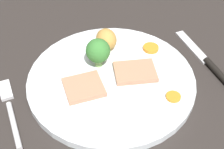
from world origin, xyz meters
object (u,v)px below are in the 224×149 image
object	(u,v)px
meat_slice_under	(84,87)
fork	(10,110)
carrot_coin_front	(151,48)
carrot_coin_back	(173,97)
meat_slice_main	(135,72)
roast_potato_left	(106,39)
broccoli_floret	(98,51)
knife	(209,63)
dinner_plate	(112,81)

from	to	relation	value
meat_slice_under	fork	xyz separation A→B (cm)	(-12.45, 0.42, -1.41)
carrot_coin_front	fork	size ratio (longest dim) A/B	0.20
carrot_coin_back	fork	size ratio (longest dim) A/B	0.16
meat_slice_main	carrot_coin_back	xyz separation A→B (cm)	(3.75, -7.44, -0.19)
roast_potato_left	broccoli_floret	xyz separation A→B (cm)	(-2.99, -4.39, 1.35)
fork	knife	world-z (taller)	knife
meat_slice_under	knife	xyz separation A→B (cm)	(24.32, -0.49, -1.35)
knife	broccoli_floret	bearing A→B (deg)	73.10
broccoli_floret	carrot_coin_front	bearing A→B (deg)	5.46
carrot_coin_back	knife	size ratio (longest dim) A/B	0.13
roast_potato_left	broccoli_floret	bearing A→B (deg)	-124.29
dinner_plate	meat_slice_main	bearing A→B (deg)	-1.59
meat_slice_under	broccoli_floret	world-z (taller)	broccoli_floret
roast_potato_left	broccoli_floret	distance (cm)	5.48
broccoli_floret	knife	size ratio (longest dim) A/B	0.30
carrot_coin_front	broccoli_floret	size ratio (longest dim) A/B	0.53
knife	dinner_plate	bearing A→B (deg)	84.25
meat_slice_main	carrot_coin_back	distance (cm)	8.34
roast_potato_left	fork	size ratio (longest dim) A/B	0.30
dinner_plate	fork	world-z (taller)	dinner_plate
carrot_coin_back	knife	world-z (taller)	carrot_coin_back
carrot_coin_back	broccoli_floret	world-z (taller)	broccoli_floret
meat_slice_main	fork	bearing A→B (deg)	-179.49
meat_slice_main	fork	xyz separation A→B (cm)	(-22.08, -0.20, -1.41)
knife	meat_slice_under	bearing A→B (deg)	86.79
carrot_coin_front	meat_slice_main	bearing A→B (deg)	-136.05
roast_potato_left	carrot_coin_front	xyz separation A→B (cm)	(7.96, -3.34, -1.72)
meat_slice_under	fork	world-z (taller)	meat_slice_under
broccoli_floret	fork	xyz separation A→B (cm)	(-16.61, -4.43, -4.38)
carrot_coin_back	fork	bearing A→B (deg)	164.33
carrot_coin_front	fork	distance (cm)	28.13
dinner_plate	knife	world-z (taller)	dinner_plate
dinner_plate	meat_slice_main	size ratio (longest dim) A/B	4.05
meat_slice_under	carrot_coin_front	xyz separation A→B (cm)	(15.11, 5.90, -0.10)
fork	roast_potato_left	bearing A→B (deg)	-69.27
carrot_coin_back	dinner_plate	bearing A→B (deg)	136.83
dinner_plate	meat_slice_under	xyz separation A→B (cm)	(-5.32, -0.74, 1.10)
fork	knife	distance (cm)	36.78
broccoli_floret	knife	bearing A→B (deg)	-14.85
dinner_plate	broccoli_floret	distance (cm)	5.90
meat_slice_under	carrot_coin_front	distance (cm)	16.22
dinner_plate	broccoli_floret	xyz separation A→B (cm)	(-1.17, 4.12, 4.07)
meat_slice_under	roast_potato_left	size ratio (longest dim) A/B	1.40
carrot_coin_front	broccoli_floret	distance (cm)	11.42
fork	knife	bearing A→B (deg)	-94.93
carrot_coin_back	fork	distance (cm)	26.86
carrot_coin_back	knife	distance (cm)	12.69
dinner_plate	roast_potato_left	bearing A→B (deg)	77.88
carrot_coin_back	fork	world-z (taller)	carrot_coin_back
dinner_plate	carrot_coin_back	size ratio (longest dim) A/B	11.91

